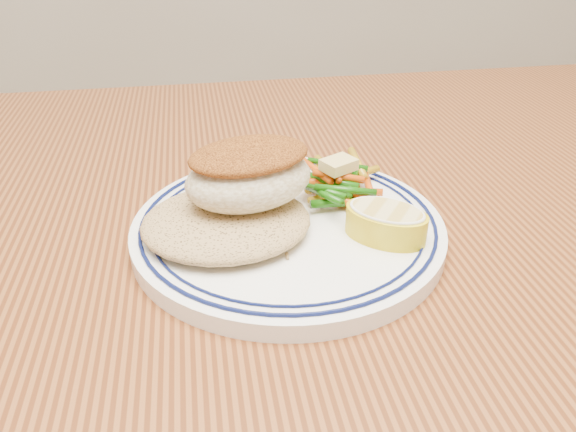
# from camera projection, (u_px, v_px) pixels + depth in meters

# --- Properties ---
(dining_table) EXTENTS (1.50, 0.90, 0.75)m
(dining_table) POSITION_uv_depth(u_px,v_px,m) (242.00, 333.00, 0.51)
(dining_table) COLOR #552811
(dining_table) RESTS_ON ground
(plate) EXTENTS (0.26, 0.26, 0.02)m
(plate) POSITION_uv_depth(u_px,v_px,m) (288.00, 227.00, 0.47)
(plate) COLOR white
(plate) RESTS_ON dining_table
(rice_pilaf) EXTENTS (0.13, 0.12, 0.03)m
(rice_pilaf) POSITION_uv_depth(u_px,v_px,m) (226.00, 218.00, 0.44)
(rice_pilaf) COLOR #9F7F4F
(rice_pilaf) RESTS_ON plate
(fish_fillet) EXTENTS (0.12, 0.10, 0.05)m
(fish_fillet) POSITION_uv_depth(u_px,v_px,m) (249.00, 173.00, 0.44)
(fish_fillet) COLOR beige
(fish_fillet) RESTS_ON rice_pilaf
(vegetable_pile) EXTENTS (0.10, 0.10, 0.03)m
(vegetable_pile) POSITION_uv_depth(u_px,v_px,m) (336.00, 183.00, 0.50)
(vegetable_pile) COLOR #CC480A
(vegetable_pile) RESTS_ON plate
(butter_pat) EXTENTS (0.03, 0.03, 0.01)m
(butter_pat) POSITION_uv_depth(u_px,v_px,m) (339.00, 165.00, 0.49)
(butter_pat) COLOR #DFC56D
(butter_pat) RESTS_ON vegetable_pile
(lemon_wedge) EXTENTS (0.08, 0.08, 0.03)m
(lemon_wedge) POSITION_uv_depth(u_px,v_px,m) (386.00, 222.00, 0.44)
(lemon_wedge) COLOR yellow
(lemon_wedge) RESTS_ON plate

